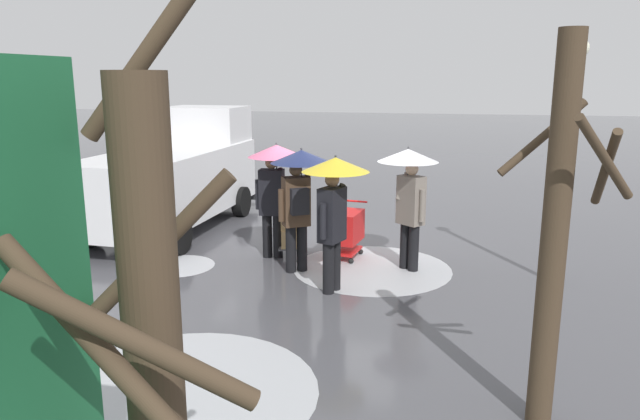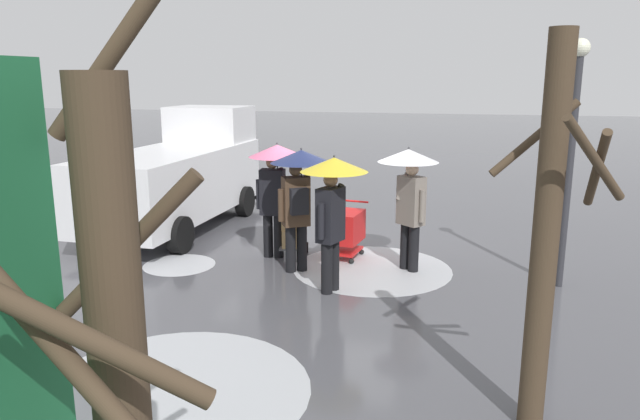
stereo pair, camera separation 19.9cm
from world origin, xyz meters
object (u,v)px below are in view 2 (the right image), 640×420
hand_dolly_boxes (293,231)px  bare_tree_near (548,234)px  pedestrian_far_side (332,192)px  cargo_van_parked_right (179,175)px  street_lamp (572,139)px  shopping_cart_vendor (346,228)px  pedestrian_white_side (299,182)px  pedestrian_black_side (409,180)px  pedestrian_pink_side (275,173)px

hand_dolly_boxes → bare_tree_near: (-3.80, 4.71, 1.43)m
hand_dolly_boxes → pedestrian_far_side: 2.21m
cargo_van_parked_right → street_lamp: bearing=164.8°
shopping_cart_vendor → pedestrian_white_side: bearing=56.1°
shopping_cart_vendor → pedestrian_black_side: 1.59m
pedestrian_far_side → hand_dolly_boxes: bearing=-54.9°
hand_dolly_boxes → pedestrian_black_side: size_ratio=0.61×
cargo_van_parked_right → pedestrian_black_side: (-5.24, 1.83, 0.41)m
hand_dolly_boxes → pedestrian_black_side: pedestrian_black_side is taller
hand_dolly_boxes → pedestrian_white_side: pedestrian_white_side is taller
pedestrian_white_side → bare_tree_near: (-3.45, 3.93, 0.35)m
shopping_cart_vendor → bare_tree_near: (-2.82, 4.87, 1.35)m
cargo_van_parked_right → shopping_cart_vendor: cargo_van_parked_right is taller
pedestrian_pink_side → bare_tree_near: size_ratio=0.58×
pedestrian_white_side → street_lamp: bearing=-176.2°
pedestrian_black_side → pedestrian_far_side: (1.04, 1.34, 0.00)m
pedestrian_white_side → street_lamp: (-4.27, -0.28, 0.80)m
pedestrian_white_side → pedestrian_far_side: same height
pedestrian_white_side → pedestrian_far_side: size_ratio=1.00×
pedestrian_pink_side → pedestrian_far_side: size_ratio=1.00×
cargo_van_parked_right → hand_dolly_boxes: bearing=152.7°
shopping_cart_vendor → pedestrian_far_side: pedestrian_far_side is taller
hand_dolly_boxes → pedestrian_pink_side: pedestrian_pink_side is taller
pedestrian_white_side → shopping_cart_vendor: bearing=-123.9°
cargo_van_parked_right → pedestrian_pink_side: (-2.80, 1.70, 0.41)m
hand_dolly_boxes → pedestrian_far_side: (-1.10, 1.57, 1.10)m
shopping_cart_vendor → pedestrian_far_side: (-0.13, 1.73, 1.02)m
pedestrian_black_side → street_lamp: 2.61m
shopping_cart_vendor → pedestrian_pink_side: pedestrian_pink_side is taller
pedestrian_pink_side → street_lamp: (-4.91, 0.40, 0.79)m
hand_dolly_boxes → pedestrian_pink_side: bearing=17.5°
pedestrian_pink_side → pedestrian_black_side: size_ratio=1.00×
pedestrian_white_side → pedestrian_pink_side: bearing=-46.8°
cargo_van_parked_right → bare_tree_near: size_ratio=1.45×
cargo_van_parked_right → pedestrian_black_side: cargo_van_parked_right is taller
shopping_cart_vendor → street_lamp: bearing=169.8°
bare_tree_near → street_lamp: street_lamp is taller
pedestrian_black_side → pedestrian_white_side: same height
hand_dolly_boxes → street_lamp: (-4.61, 0.49, 1.88)m
shopping_cart_vendor → street_lamp: 4.11m
pedestrian_black_side → bare_tree_near: size_ratio=0.58×
cargo_van_parked_right → hand_dolly_boxes: cargo_van_parked_right is taller
cargo_van_parked_right → street_lamp: street_lamp is taller
shopping_cart_vendor → pedestrian_white_side: size_ratio=0.49×
pedestrian_white_side → pedestrian_far_side: 1.10m
hand_dolly_boxes → cargo_van_parked_right: bearing=-27.3°
shopping_cart_vendor → pedestrian_black_side: bearing=161.7°
pedestrian_black_side → shopping_cart_vendor: bearing=-18.3°
shopping_cart_vendor → hand_dolly_boxes: size_ratio=0.79×
pedestrian_white_side → hand_dolly_boxes: bearing=-66.2°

